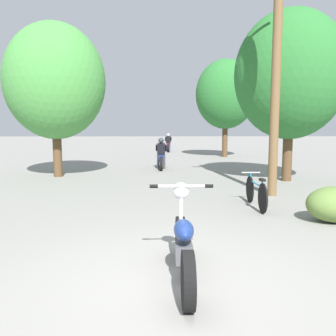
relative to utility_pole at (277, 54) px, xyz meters
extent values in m
plane|color=gray|center=(-2.87, -5.36, -3.69)|extent=(120.00, 120.00, 0.00)
cylinder|color=brown|center=(0.00, 0.00, -0.09)|extent=(0.24, 0.24, 7.20)
cylinder|color=#513A23|center=(1.30, 2.54, -2.51)|extent=(0.32, 0.32, 2.37)
ellipsoid|color=#286B2D|center=(1.30, 2.54, -0.16)|extent=(3.69, 3.32, 4.24)
cylinder|color=#513A23|center=(0.90, 11.98, -2.39)|extent=(0.32, 0.32, 2.61)
ellipsoid|color=#286B2D|center=(0.90, 11.98, 0.04)|extent=(3.56, 3.20, 4.09)
cylinder|color=#513A23|center=(-6.78, 3.76, -2.54)|extent=(0.32, 0.32, 2.31)
ellipsoid|color=#42893D|center=(-6.78, 3.76, -0.24)|extent=(3.61, 3.24, 4.15)
ellipsoid|color=#5B7A38|center=(0.38, -2.67, -3.34)|extent=(1.10, 0.88, 0.70)
cylinder|color=black|center=(-2.73, -4.57, -3.39)|extent=(0.12, 0.61, 0.61)
cylinder|color=black|center=(-2.73, -5.92, -3.39)|extent=(0.12, 0.61, 0.61)
ellipsoid|color=navy|center=(-2.73, -5.24, -3.06)|extent=(0.24, 0.55, 0.22)
cube|color=#4C4C51|center=(-2.73, -5.24, -3.34)|extent=(0.20, 0.36, 0.24)
cylinder|color=silver|center=(-2.73, -4.66, -3.00)|extent=(0.06, 0.23, 0.78)
cylinder|color=silver|center=(-2.73, -4.75, -2.62)|extent=(0.73, 0.04, 0.04)
cylinder|color=black|center=(-3.10, -4.75, -2.62)|extent=(0.11, 0.05, 0.05)
cylinder|color=black|center=(-2.37, -4.75, -2.62)|extent=(0.11, 0.05, 0.05)
sphere|color=silver|center=(-2.73, -4.66, -2.70)|extent=(0.23, 0.23, 0.23)
cylinder|color=black|center=(-2.96, 6.83, -3.40)|extent=(0.12, 0.58, 0.58)
cylinder|color=black|center=(-2.96, 5.37, -3.40)|extent=(0.12, 0.58, 0.58)
cube|color=navy|center=(-2.96, 6.10, -3.22)|extent=(0.20, 0.94, 0.28)
cylinder|color=silver|center=(-2.96, 6.73, -2.76)|extent=(0.50, 0.03, 0.03)
cylinder|color=#38383D|center=(-3.09, 6.05, -3.39)|extent=(0.11, 0.11, 0.61)
cylinder|color=#38383D|center=(-2.83, 6.05, -3.39)|extent=(0.11, 0.11, 0.61)
cube|color=black|center=(-2.96, 6.08, -2.84)|extent=(0.34, 0.27, 0.52)
cylinder|color=black|center=(-3.16, 6.24, -2.79)|extent=(0.08, 0.41, 0.32)
cylinder|color=black|center=(-2.76, 6.24, -2.79)|extent=(0.08, 0.41, 0.32)
sphere|color=#2D333D|center=(-2.96, 6.12, -2.47)|extent=(0.24, 0.24, 0.24)
cylinder|color=black|center=(-2.40, 17.26, -3.40)|extent=(0.12, 0.58, 0.58)
cylinder|color=black|center=(-2.40, 15.76, -3.40)|extent=(0.12, 0.58, 0.58)
cube|color=maroon|center=(-2.40, 16.51, -3.22)|extent=(0.20, 0.96, 0.28)
cylinder|color=silver|center=(-2.40, 17.16, -2.76)|extent=(0.50, 0.03, 0.03)
cylinder|color=slate|center=(-2.53, 16.46, -3.39)|extent=(0.11, 0.11, 0.61)
cylinder|color=slate|center=(-2.27, 16.46, -3.39)|extent=(0.11, 0.11, 0.61)
cube|color=black|center=(-2.40, 16.49, -2.83)|extent=(0.34, 0.27, 0.53)
cylinder|color=black|center=(-2.60, 16.65, -2.78)|extent=(0.08, 0.42, 0.33)
cylinder|color=black|center=(-2.20, 16.65, -2.78)|extent=(0.08, 0.42, 0.33)
sphere|color=white|center=(-2.40, 16.53, -2.48)|extent=(0.20, 0.20, 0.20)
cylinder|color=black|center=(-0.81, -0.84, -3.37)|extent=(0.04, 0.65, 0.65)
cylinder|color=black|center=(-0.81, -1.93, -3.37)|extent=(0.04, 0.65, 0.65)
cylinder|color=#197FB2|center=(-0.81, -1.38, -3.15)|extent=(0.04, 0.88, 0.04)
cylinder|color=#197FB2|center=(-0.81, -1.85, -3.18)|extent=(0.03, 0.03, 0.39)
cube|color=black|center=(-0.81, -1.85, -2.98)|extent=(0.10, 0.20, 0.05)
cylinder|color=#197FB2|center=(-0.81, -0.89, -3.16)|extent=(0.03, 0.03, 0.42)
cylinder|color=silver|center=(-0.81, -0.89, -2.95)|extent=(0.44, 0.03, 0.03)
camera|label=1|loc=(-3.01, -9.36, -1.83)|focal=38.00mm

